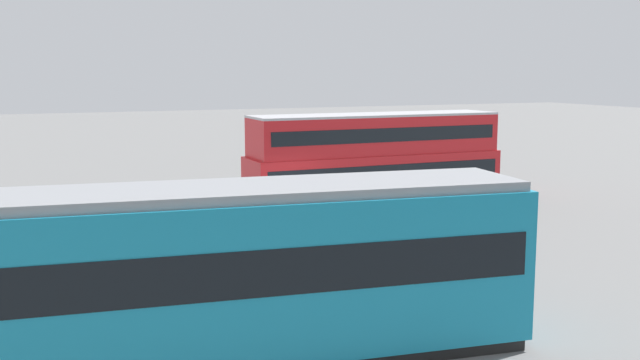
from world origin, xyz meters
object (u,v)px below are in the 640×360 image
(double_decker_bus, at_px, (375,157))
(tram_yellow, at_px, (214,273))
(pedestrian_crossing, at_px, (355,248))
(info_sign, at_px, (74,231))
(pedestrian_near_railing, at_px, (306,245))

(double_decker_bus, bearing_deg, tram_yellow, 52.78)
(pedestrian_crossing, height_order, info_sign, info_sign)
(tram_yellow, xyz_separation_m, pedestrian_near_railing, (-4.09, -5.16, -0.97))
(pedestrian_near_railing, xyz_separation_m, info_sign, (6.20, -0.63, 0.84))
(double_decker_bus, height_order, pedestrian_near_railing, double_decker_bus)
(double_decker_bus, bearing_deg, pedestrian_crossing, 60.06)
(tram_yellow, bearing_deg, double_decker_bus, -127.22)
(pedestrian_crossing, bearing_deg, double_decker_bus, -119.94)
(double_decker_bus, height_order, info_sign, double_decker_bus)
(tram_yellow, distance_m, pedestrian_near_railing, 6.65)
(pedestrian_crossing, distance_m, info_sign, 7.42)
(tram_yellow, relative_size, info_sign, 5.32)
(double_decker_bus, relative_size, pedestrian_near_railing, 7.45)
(tram_yellow, height_order, info_sign, tram_yellow)
(double_decker_bus, xyz_separation_m, pedestrian_crossing, (6.57, 11.41, -0.99))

